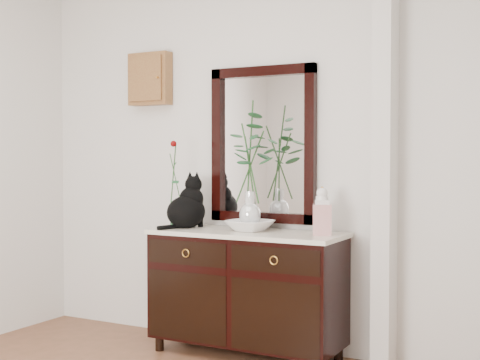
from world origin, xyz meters
The scene contains 10 objects.
wall_back centered at (0.00, 1.98, 1.35)m, with size 3.60×0.04×2.70m, color silver.
pilaster centered at (1.00, 1.90, 1.35)m, with size 0.12×0.20×2.70m, color silver.
sideboard centered at (0.10, 1.73, 0.47)m, with size 1.33×0.52×0.82m.
wall_mirror centered at (0.10, 1.97, 1.44)m, with size 0.80×0.06×1.10m.
key_cabinet centered at (-0.85, 1.94, 1.95)m, with size 0.35×0.10×0.40m, color brown.
cat centered at (-0.38, 1.71, 1.04)m, with size 0.26×0.33×0.38m, color black, non-canonical shape.
lotus_bowl centered at (0.12, 1.74, 0.89)m, with size 0.30×0.30×0.07m, color white.
vase_branches centered at (0.12, 1.74, 1.31)m, with size 0.42×0.42×0.88m, color silver, non-canonical shape.
bud_vase_rose centered at (-0.47, 1.69, 1.16)m, with size 0.08×0.08×0.63m, color #286234, non-canonical shape.
ginger_jar centered at (0.63, 1.76, 1.01)m, with size 0.12×0.12×0.32m, color white, non-canonical shape.
Camera 1 is at (2.19, -2.27, 1.35)m, focal length 50.00 mm.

